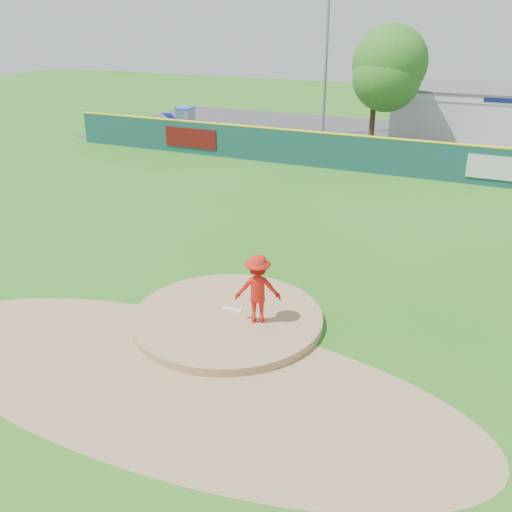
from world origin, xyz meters
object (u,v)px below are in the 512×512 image
at_px(pool_building_grp, 508,113).
at_px(playground_slide, 185,119).
at_px(deciduous_tree, 376,75).
at_px(light_pole_left, 327,47).
at_px(pitcher, 258,289).
at_px(van, 391,152).

height_order(pool_building_grp, playground_slide, pool_building_grp).
relative_size(pool_building_grp, deciduous_tree, 2.07).
xyz_separation_m(deciduous_tree, light_pole_left, (-4.00, 2.00, 1.50)).
xyz_separation_m(pool_building_grp, light_pole_left, (-12.00, -4.99, 4.39)).
bearing_deg(pitcher, van, -111.18).
bearing_deg(playground_slide, van, -12.34).
bearing_deg(deciduous_tree, playground_slide, -176.41).
distance_m(van, light_pole_left, 10.40).
xyz_separation_m(pitcher, playground_slide, (-16.78, 24.09, -0.35)).
distance_m(pitcher, playground_slide, 29.36).
height_order(pitcher, pool_building_grp, pool_building_grp).
bearing_deg(pitcher, playground_slide, -78.27).
relative_size(pitcher, light_pole_left, 0.18).
relative_size(pool_building_grp, light_pole_left, 1.38).
height_order(van, deciduous_tree, deciduous_tree).
xyz_separation_m(pitcher, van, (-0.70, 20.57, -0.53)).
distance_m(deciduous_tree, light_pole_left, 4.72).
height_order(playground_slide, deciduous_tree, deciduous_tree).
bearing_deg(light_pole_left, deciduous_tree, -26.57).
bearing_deg(light_pole_left, pitcher, -75.56).
relative_size(van, deciduous_tree, 0.68).
bearing_deg(pool_building_grp, deciduous_tree, -138.84).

